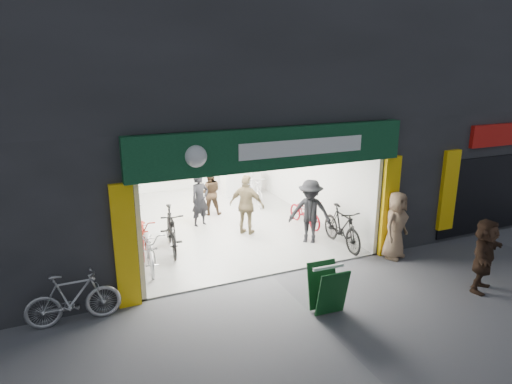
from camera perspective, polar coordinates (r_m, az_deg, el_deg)
ground at (r=10.87m, az=1.97°, el=-10.40°), size 60.00×60.00×0.00m
building at (r=14.69m, az=-3.16°, el=14.01°), size 17.00×10.27×8.00m
bike_left_front at (r=11.38m, az=-13.12°, el=-6.78°), size 0.87×1.99×1.01m
bike_left_midfront at (r=12.14m, az=-10.55°, el=-4.70°), size 0.80×2.03×1.19m
bike_left_midback at (r=12.27m, az=-13.97°, el=-5.15°), size 0.98×1.99×1.00m
bike_left_back at (r=15.59m, az=-15.01°, el=-0.61°), size 0.50×1.71×1.02m
bike_right_front at (r=12.43m, az=10.69°, el=-4.34°), size 0.65×1.91×1.13m
bike_right_mid at (r=13.90m, az=6.15°, el=-2.56°), size 0.68×1.64×0.84m
bike_right_back at (r=15.81m, az=-0.20°, el=0.30°), size 0.69×1.83×1.08m
parked_bike at (r=9.51m, az=-21.90°, el=-12.22°), size 1.75×0.51×1.05m
customer_a at (r=13.75m, az=-7.02°, el=-1.02°), size 0.70×0.58×1.65m
customer_b at (r=14.73m, az=-5.81°, el=-0.05°), size 0.87×0.75×1.54m
customer_c at (r=12.44m, az=6.78°, el=-2.51°), size 1.33×1.25×1.80m
customer_d at (r=12.96m, az=-1.17°, el=-1.68°), size 1.06×1.03×1.78m
pedestrian_near at (r=12.00m, az=17.07°, el=-3.99°), size 1.00×0.83×1.74m
pedestrian_far at (r=11.06m, az=26.63°, el=-7.08°), size 1.56×1.18×1.64m
sandwich_board at (r=9.30m, az=8.91°, el=-11.75°), size 0.66×0.67×0.97m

